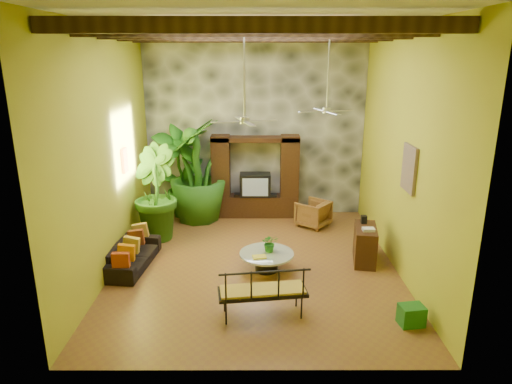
{
  "coord_description": "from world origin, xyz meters",
  "views": [
    {
      "loc": [
        0.0,
        -9.09,
        4.41
      ],
      "look_at": [
        0.02,
        0.2,
        1.59
      ],
      "focal_mm": 32.0,
      "sensor_mm": 36.0,
      "label": 1
    }
  ],
  "objects_px": {
    "tall_plant_a": "(180,170)",
    "tall_plant_c": "(197,171)",
    "side_console": "(365,244)",
    "entertainment_center": "(255,183)",
    "wicker_armchair": "(313,213)",
    "ceiling_fan_back": "(327,101)",
    "ceiling_fan_front": "(245,110)",
    "sofa": "(132,255)",
    "green_bin": "(411,315)",
    "coffee_table": "(267,259)",
    "tall_plant_b": "(154,193)",
    "iron_bench": "(263,290)"
  },
  "relations": [
    {
      "from": "tall_plant_b",
      "to": "ceiling_fan_front",
      "type": "bearing_deg",
      "value": -40.38
    },
    {
      "from": "wicker_armchair",
      "to": "green_bin",
      "type": "height_order",
      "value": "wicker_armchair"
    },
    {
      "from": "sofa",
      "to": "tall_plant_c",
      "type": "relative_size",
      "value": 0.66
    },
    {
      "from": "ceiling_fan_back",
      "to": "tall_plant_b",
      "type": "xyz_separation_m",
      "value": [
        -4.08,
        0.34,
        -2.24
      ]
    },
    {
      "from": "tall_plant_c",
      "to": "tall_plant_a",
      "type": "bearing_deg",
      "value": 152.0
    },
    {
      "from": "ceiling_fan_back",
      "to": "sofa",
      "type": "xyz_separation_m",
      "value": [
        -4.25,
        -1.29,
        -3.13
      ]
    },
    {
      "from": "sofa",
      "to": "tall_plant_a",
      "type": "relative_size",
      "value": 0.69
    },
    {
      "from": "ceiling_fan_front",
      "to": "wicker_armchair",
      "type": "bearing_deg",
      "value": 57.47
    },
    {
      "from": "tall_plant_c",
      "to": "side_console",
      "type": "relative_size",
      "value": 2.77
    },
    {
      "from": "coffee_table",
      "to": "iron_bench",
      "type": "bearing_deg",
      "value": -93.61
    },
    {
      "from": "ceiling_fan_front",
      "to": "green_bin",
      "type": "distance_m",
      "value": 4.71
    },
    {
      "from": "ceiling_fan_back",
      "to": "coffee_table",
      "type": "xyz_separation_m",
      "value": [
        -1.36,
        -1.5,
        -3.15
      ]
    },
    {
      "from": "green_bin",
      "to": "sofa",
      "type": "bearing_deg",
      "value": 157.05
    },
    {
      "from": "tall_plant_b",
      "to": "entertainment_center",
      "type": "bearing_deg",
      "value": 32.89
    },
    {
      "from": "tall_plant_c",
      "to": "tall_plant_b",
      "type": "bearing_deg",
      "value": -124.92
    },
    {
      "from": "sofa",
      "to": "green_bin",
      "type": "relative_size",
      "value": 4.5
    },
    {
      "from": "entertainment_center",
      "to": "ceiling_fan_front",
      "type": "distance_m",
      "value": 4.3
    },
    {
      "from": "tall_plant_a",
      "to": "tall_plant_c",
      "type": "xyz_separation_m",
      "value": [
        0.5,
        -0.27,
        0.06
      ]
    },
    {
      "from": "ceiling_fan_back",
      "to": "tall_plant_a",
      "type": "bearing_deg",
      "value": 152.79
    },
    {
      "from": "iron_bench",
      "to": "green_bin",
      "type": "distance_m",
      "value": 2.55
    },
    {
      "from": "ceiling_fan_front",
      "to": "iron_bench",
      "type": "height_order",
      "value": "ceiling_fan_front"
    },
    {
      "from": "iron_bench",
      "to": "wicker_armchair",
      "type": "bearing_deg",
      "value": 64.67
    },
    {
      "from": "ceiling_fan_front",
      "to": "tall_plant_c",
      "type": "distance_m",
      "value": 4.04
    },
    {
      "from": "coffee_table",
      "to": "side_console",
      "type": "height_order",
      "value": "side_console"
    },
    {
      "from": "ceiling_fan_front",
      "to": "tall_plant_c",
      "type": "xyz_separation_m",
      "value": [
        -1.38,
        3.22,
        -2.01
      ]
    },
    {
      "from": "tall_plant_c",
      "to": "wicker_armchair",
      "type": "bearing_deg",
      "value": -9.09
    },
    {
      "from": "entertainment_center",
      "to": "side_console",
      "type": "distance_m",
      "value": 3.88
    },
    {
      "from": "tall_plant_b",
      "to": "coffee_table",
      "type": "bearing_deg",
      "value": -34.01
    },
    {
      "from": "tall_plant_b",
      "to": "wicker_armchair",
      "type": "bearing_deg",
      "value": 11.14
    },
    {
      "from": "entertainment_center",
      "to": "ceiling_fan_front",
      "type": "xyz_separation_m",
      "value": [
        -0.2,
        -3.54,
        2.44
      ]
    },
    {
      "from": "tall_plant_c",
      "to": "green_bin",
      "type": "relative_size",
      "value": 6.83
    },
    {
      "from": "green_bin",
      "to": "iron_bench",
      "type": "bearing_deg",
      "value": 174.93
    },
    {
      "from": "sofa",
      "to": "ceiling_fan_back",
      "type": "bearing_deg",
      "value": -67.13
    },
    {
      "from": "ceiling_fan_front",
      "to": "sofa",
      "type": "relative_size",
      "value": 1.02
    },
    {
      "from": "sofa",
      "to": "side_console",
      "type": "relative_size",
      "value": 1.82
    },
    {
      "from": "tall_plant_a",
      "to": "green_bin",
      "type": "bearing_deg",
      "value": -48.96
    },
    {
      "from": "tall_plant_c",
      "to": "side_console",
      "type": "height_order",
      "value": "tall_plant_c"
    },
    {
      "from": "sofa",
      "to": "green_bin",
      "type": "bearing_deg",
      "value": -106.96
    },
    {
      "from": "wicker_armchair",
      "to": "tall_plant_c",
      "type": "relative_size",
      "value": 0.28
    },
    {
      "from": "tall_plant_b",
      "to": "tall_plant_c",
      "type": "xyz_separation_m",
      "value": [
        0.9,
        1.29,
        0.22
      ]
    },
    {
      "from": "entertainment_center",
      "to": "wicker_armchair",
      "type": "distance_m",
      "value": 1.84
    },
    {
      "from": "tall_plant_c",
      "to": "coffee_table",
      "type": "height_order",
      "value": "tall_plant_c"
    },
    {
      "from": "tall_plant_b",
      "to": "tall_plant_c",
      "type": "bearing_deg",
      "value": 55.08
    },
    {
      "from": "wicker_armchair",
      "to": "side_console",
      "type": "relative_size",
      "value": 0.77
    },
    {
      "from": "ceiling_fan_front",
      "to": "side_console",
      "type": "bearing_deg",
      "value": 11.84
    },
    {
      "from": "ceiling_fan_back",
      "to": "side_console",
      "type": "relative_size",
      "value": 1.85
    },
    {
      "from": "ceiling_fan_back",
      "to": "tall_plant_c",
      "type": "relative_size",
      "value": 0.67
    },
    {
      "from": "entertainment_center",
      "to": "ceiling_fan_back",
      "type": "xyz_separation_m",
      "value": [
        1.6,
        -1.94,
        2.44
      ]
    },
    {
      "from": "ceiling_fan_front",
      "to": "side_console",
      "type": "xyz_separation_m",
      "value": [
        2.61,
        0.55,
        -3.0
      ]
    },
    {
      "from": "wicker_armchair",
      "to": "tall_plant_c",
      "type": "xyz_separation_m",
      "value": [
        -3.11,
        0.5,
        1.04
      ]
    }
  ]
}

